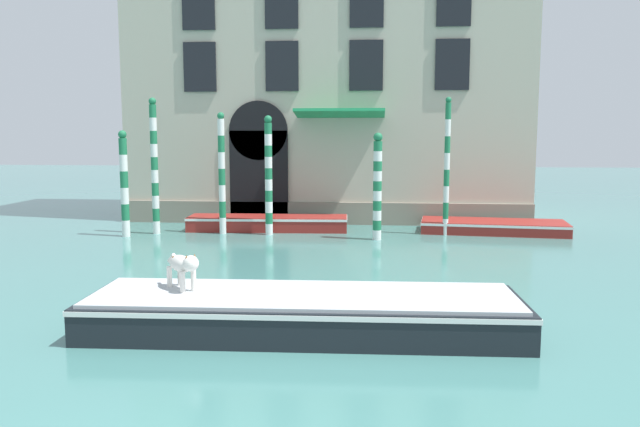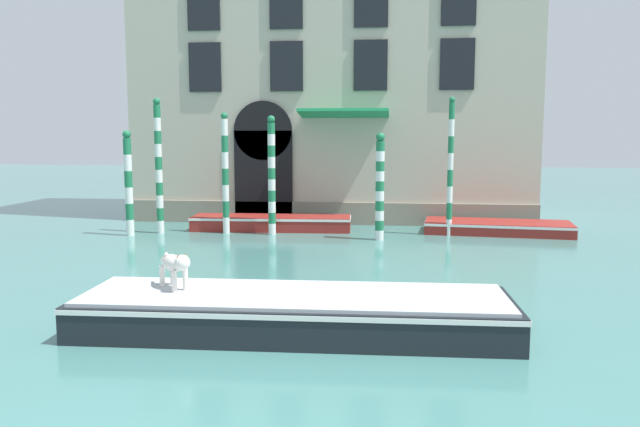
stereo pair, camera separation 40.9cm
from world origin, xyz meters
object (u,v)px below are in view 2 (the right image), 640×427
mooring_pole_3 (380,186)px  mooring_pole_0 (225,173)px  dog_on_deck (175,264)px  mooring_pole_5 (159,166)px  mooring_pole_1 (450,167)px  mooring_pole_2 (129,183)px  mooring_pole_4 (272,175)px  boat_moored_near_palazzo (272,223)px  boat_foreground (294,311)px  boat_moored_far (498,227)px

mooring_pole_3 → mooring_pole_0: bearing=171.6°
dog_on_deck → mooring_pole_3: 9.88m
mooring_pole_0 → mooring_pole_5: size_ratio=0.89×
mooring_pole_1 → mooring_pole_5: size_ratio=1.00×
dog_on_deck → mooring_pole_0: size_ratio=0.19×
mooring_pole_0 → mooring_pole_2: bearing=-164.3°
mooring_pole_5 → mooring_pole_1: bearing=3.5°
mooring_pole_1 → mooring_pole_4: 5.81m
boat_moored_near_palazzo → mooring_pole_4: 1.97m
boat_foreground → mooring_pole_1: 11.21m
mooring_pole_1 → mooring_pole_2: 10.44m
boat_moored_far → mooring_pole_2: (-12.02, -1.86, 1.52)m
boat_moored_near_palazzo → mooring_pole_2: mooring_pole_2 is taller
mooring_pole_3 → mooring_pole_5: size_ratio=0.75×
boat_moored_far → mooring_pole_3: (-3.91, -1.77, 1.48)m
dog_on_deck → mooring_pole_1: 11.86m
mooring_pole_4 → boat_moored_near_palazzo: bearing=101.9°
boat_foreground → mooring_pole_0: bearing=109.3°
mooring_pole_0 → mooring_pole_3: bearing=-8.4°
boat_moored_near_palazzo → boat_moored_far: bearing=-1.6°
dog_on_deck → boat_moored_far: (7.24, 11.06, -0.88)m
mooring_pole_1 → mooring_pole_4: size_ratio=1.15×
boat_moored_near_palazzo → mooring_pole_5: (-3.57, -1.10, 2.00)m
mooring_pole_1 → mooring_pole_3: mooring_pole_1 is taller
mooring_pole_1 → mooring_pole_2: size_ratio=1.31×
boat_moored_far → mooring_pole_1: bearing=-152.4°
boat_foreground → mooring_pole_1: bearing=69.9°
dog_on_deck → mooring_pole_0: bearing=146.8°
mooring_pole_5 → dog_on_deck: bearing=-67.9°
mooring_pole_0 → mooring_pole_2: (-2.99, -0.84, -0.29)m
boat_moored_near_palazzo → mooring_pole_3: size_ratio=1.65×
boat_foreground → boat_moored_near_palazzo: boat_foreground is taller
boat_moored_near_palazzo → mooring_pole_0: size_ratio=1.38×
boat_foreground → mooring_pole_3: size_ratio=2.19×
mooring_pole_2 → mooring_pole_5: mooring_pole_5 is taller
boat_foreground → mooring_pole_1: mooring_pole_1 is taller
mooring_pole_0 → mooring_pole_5: 2.22m
boat_foreground → mooring_pole_5: 11.77m
boat_moored_near_palazzo → mooring_pole_2: (-4.36, -1.72, 1.47)m
boat_foreground → mooring_pole_0: mooring_pole_0 is taller
mooring_pole_1 → mooring_pole_3: 2.57m
dog_on_deck → mooring_pole_0: (-1.79, 10.04, 0.93)m
boat_moored_far → mooring_pole_3: 4.54m
mooring_pole_3 → mooring_pole_4: bearing=169.1°
mooring_pole_2 → mooring_pole_3: 8.11m
mooring_pole_4 → mooring_pole_5: size_ratio=0.87×
mooring_pole_0 → boat_moored_near_palazzo: bearing=32.7°
mooring_pole_0 → mooring_pole_4: bearing=-2.7°
boat_moored_near_palazzo → mooring_pole_1: 6.34m
boat_foreground → mooring_pole_3: (1.25, 9.36, 1.34)m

